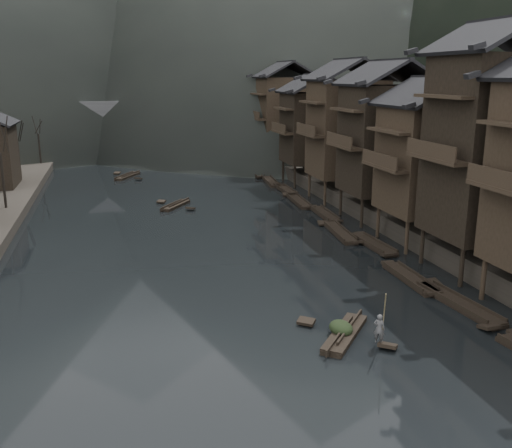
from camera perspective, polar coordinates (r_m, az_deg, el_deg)
name	(u,v)px	position (r m, az deg, el deg)	size (l,w,h in m)	color
water	(257,335)	(29.90, 0.07, -11.03)	(300.00, 300.00, 0.00)	black
right_bank	(440,170)	(79.06, 17.90, 5.15)	(40.00, 200.00, 1.80)	#2D2823
stilt_houses	(395,122)	(51.49, 13.77, 9.86)	(9.00, 67.60, 16.67)	black
moored_sampans	(328,219)	(52.46, 7.26, 0.45)	(2.80, 62.85, 0.47)	black
midriver_boats	(146,187)	(68.50, -10.92, 3.64)	(7.78, 24.34, 0.45)	black
stone_bridge	(152,124)	(98.66, -10.41, 9.83)	(40.00, 6.00, 9.00)	#4C4C4F
hero_sampan	(345,333)	(29.96, 8.88, -10.73)	(4.01, 4.66, 0.44)	black
cargo_heap	(341,321)	(29.82, 8.51, -9.61)	(1.16, 1.52, 0.70)	black
boatman	(379,324)	(28.82, 12.24, -9.77)	(0.56, 0.37, 1.53)	#58585B
bamboo_pole	(386,273)	(27.94, 12.90, -4.78)	(0.06, 0.06, 4.23)	#8C7A51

